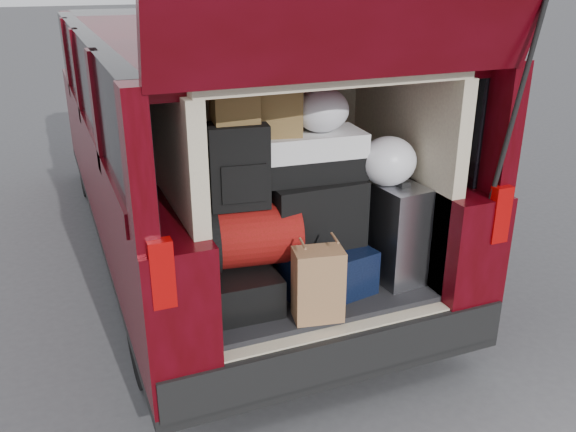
# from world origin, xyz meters

# --- Properties ---
(ground) EXTENTS (80.00, 80.00, 0.00)m
(ground) POSITION_xyz_m (0.00, 0.00, 0.00)
(ground) COLOR #3C3B3E
(ground) RESTS_ON ground
(minivan) EXTENTS (1.90, 5.35, 2.77)m
(minivan) POSITION_xyz_m (0.00, 1.86, 0.91)
(minivan) COLOR black
(minivan) RESTS_ON ground
(load_floor) EXTENTS (1.24, 1.05, 0.55)m
(load_floor) POSITION_xyz_m (0.00, 0.28, 0.28)
(load_floor) COLOR black
(load_floor) RESTS_ON ground
(black_hardshell) EXTENTS (0.38, 0.52, 0.20)m
(black_hardshell) POSITION_xyz_m (-0.41, 0.12, 0.65)
(black_hardshell) COLOR black
(black_hardshell) RESTS_ON load_floor
(navy_hardshell) EXTENTS (0.55, 0.63, 0.24)m
(navy_hardshell) POSITION_xyz_m (0.05, 0.14, 0.67)
(navy_hardshell) COLOR black
(navy_hardshell) RESTS_ON load_floor
(silver_roller) EXTENTS (0.27, 0.39, 0.56)m
(silver_roller) POSITION_xyz_m (0.49, 0.06, 0.83)
(silver_roller) COLOR white
(silver_roller) RESTS_ON load_floor
(kraft_bag) EXTENTS (0.27, 0.20, 0.37)m
(kraft_bag) POSITION_xyz_m (-0.08, -0.19, 0.74)
(kraft_bag) COLOR #AE7C4E
(kraft_bag) RESTS_ON load_floor
(red_duffel) EXTENTS (0.54, 0.39, 0.32)m
(red_duffel) POSITION_xyz_m (-0.32, 0.13, 0.91)
(red_duffel) COLOR maroon
(red_duffel) RESTS_ON black_hardshell
(black_soft_case) EXTENTS (0.50, 0.30, 0.36)m
(black_soft_case) POSITION_xyz_m (0.05, 0.15, 0.97)
(black_soft_case) COLOR black
(black_soft_case) RESTS_ON navy_hardshell
(backpack) EXTENTS (0.31, 0.22, 0.42)m
(backpack) POSITION_xyz_m (-0.37, 0.15, 1.28)
(backpack) COLOR black
(backpack) RESTS_ON red_duffel
(twotone_duffel) EXTENTS (0.57, 0.32, 0.25)m
(twotone_duffel) POSITION_xyz_m (0.04, 0.21, 1.28)
(twotone_duffel) COLOR white
(twotone_duffel) RESTS_ON black_soft_case
(grocery_sack_lower) EXTENTS (0.23, 0.20, 0.20)m
(grocery_sack_lower) POSITION_xyz_m (-0.36, 0.19, 1.59)
(grocery_sack_lower) COLOR olive
(grocery_sack_lower) RESTS_ON backpack
(grocery_sack_upper) EXTENTS (0.28, 0.24, 0.24)m
(grocery_sack_upper) POSITION_xyz_m (-0.14, 0.23, 1.52)
(grocery_sack_upper) COLOR olive
(grocery_sack_upper) RESTS_ON twotone_duffel
(plastic_bag_center) EXTENTS (0.30, 0.29, 0.23)m
(plastic_bag_center) POSITION_xyz_m (0.10, 0.19, 1.51)
(plastic_bag_center) COLOR white
(plastic_bag_center) RESTS_ON twotone_duffel
(plastic_bag_right) EXTENTS (0.32, 0.30, 0.26)m
(plastic_bag_right) POSITION_xyz_m (0.43, 0.07, 1.24)
(plastic_bag_right) COLOR white
(plastic_bag_right) RESTS_ON silver_roller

